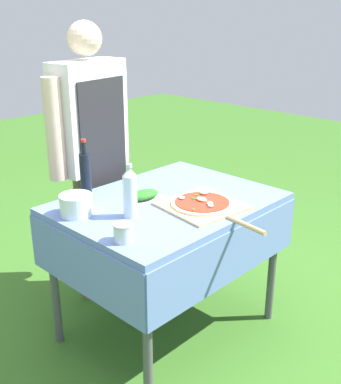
# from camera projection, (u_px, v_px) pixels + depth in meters

# --- Properties ---
(ground_plane) EXTENTS (12.00, 12.00, 0.00)m
(ground_plane) POSITION_uv_depth(u_px,v_px,m) (168.00, 328.00, 2.81)
(ground_plane) COLOR #386B23
(prep_table) EXTENTS (1.14, 0.86, 0.81)m
(prep_table) POSITION_uv_depth(u_px,v_px,m) (167.00, 217.00, 2.56)
(prep_table) COLOR #607AB7
(prep_table) RESTS_ON ground
(person_cook) EXTENTS (0.63, 0.26, 1.69)m
(person_cook) POSITION_uv_depth(u_px,v_px,m) (91.00, 144.00, 2.86)
(person_cook) COLOR #70604C
(person_cook) RESTS_ON ground
(pizza_on_peel) EXTENTS (0.42, 0.63, 0.05)m
(pizza_on_peel) POSITION_uv_depth(u_px,v_px,m) (204.00, 205.00, 2.43)
(pizza_on_peel) COLOR tan
(pizza_on_peel) RESTS_ON prep_table
(oil_bottle) EXTENTS (0.06, 0.06, 0.31)m
(oil_bottle) POSITION_uv_depth(u_px,v_px,m) (85.00, 173.00, 2.56)
(oil_bottle) COLOR black
(oil_bottle) RESTS_ON prep_table
(water_bottle) EXTENTS (0.07, 0.07, 0.27)m
(water_bottle) POSITION_uv_depth(u_px,v_px,m) (130.00, 192.00, 2.28)
(water_bottle) COLOR silver
(water_bottle) RESTS_ON prep_table
(herb_container) EXTENTS (0.20, 0.13, 0.05)m
(herb_container) POSITION_uv_depth(u_px,v_px,m) (145.00, 195.00, 2.53)
(herb_container) COLOR silver
(herb_container) RESTS_ON prep_table
(mixing_tub) EXTENTS (0.16, 0.16, 0.10)m
(mixing_tub) POSITION_uv_depth(u_px,v_px,m) (76.00, 205.00, 2.33)
(mixing_tub) COLOR silver
(mixing_tub) RESTS_ON prep_table
(sauce_jar) EXTENTS (0.09, 0.09, 0.08)m
(sauce_jar) POSITION_uv_depth(u_px,v_px,m) (124.00, 234.00, 2.07)
(sauce_jar) COLOR silver
(sauce_jar) RESTS_ON prep_table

